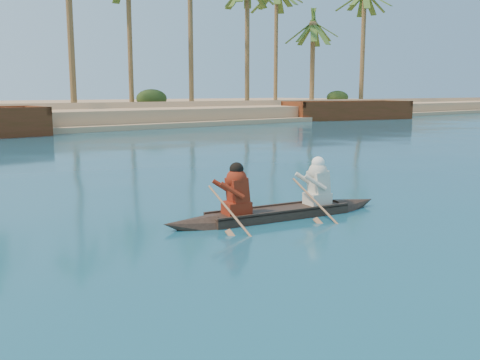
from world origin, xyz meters
TOP-DOWN VIEW (x-y plane):
  - ground at (0.00, 0.00)m, footprint 160.00×160.00m
  - canoe at (4.06, -2.62)m, footprint 5.11×1.61m
  - barge_right at (36.50, 22.62)m, footprint 12.74×7.04m

SIDE VIEW (x-z plane):
  - ground at x=0.00m, z-range 0.00..0.00m
  - canoe at x=4.06m, z-range -0.43..0.97m
  - barge_right at x=36.50m, z-range -0.30..1.71m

